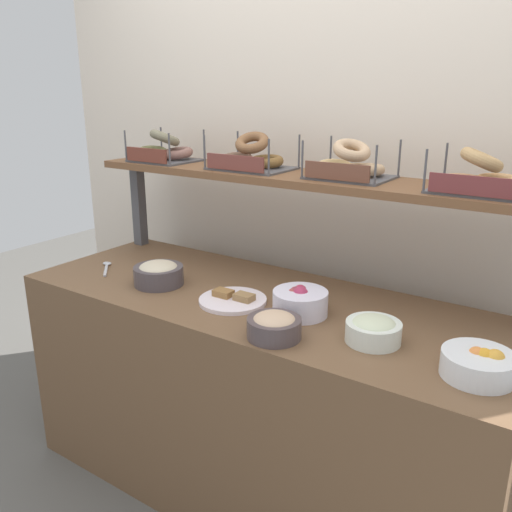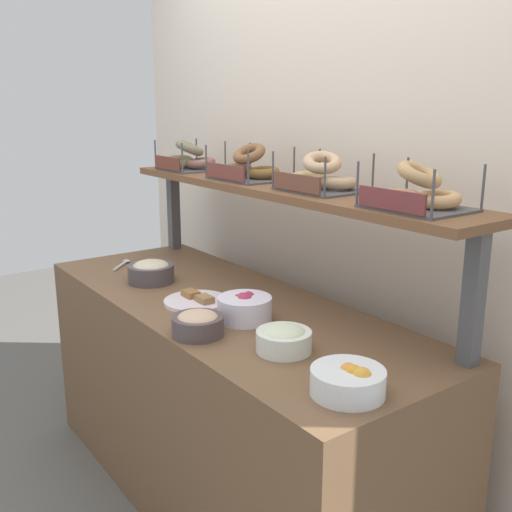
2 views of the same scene
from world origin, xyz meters
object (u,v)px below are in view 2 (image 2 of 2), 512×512
object	(u,v)px
bowl_scallion_spread	(284,339)
bagel_basket_cinnamon_raisin	(248,168)
bowl_tuna_salad	(151,271)
bagel_basket_sesame	(417,194)
bowl_hummus	(198,323)
bagel_basket_poppy	(189,160)
serving_spoon_near_plate	(124,263)
bagel_basket_plain	(321,178)
bowl_fruit_salad	(349,381)
serving_plate_white	(197,301)
bowl_beet_salad	(245,307)

from	to	relation	value
bowl_scallion_spread	bagel_basket_cinnamon_raisin	xyz separation A→B (m)	(-0.71, 0.37, 0.44)
bowl_tuna_salad	bagel_basket_sesame	bearing A→B (deg)	18.61
bowl_tuna_salad	bowl_hummus	size ratio (longest dim) A/B	1.14
bowl_scallion_spread	bowl_tuna_salad	bearing A→B (deg)	-179.97
bowl_hummus	bagel_basket_poppy	bearing A→B (deg)	151.07
bagel_basket_cinnamon_raisin	serving_spoon_near_plate	bearing A→B (deg)	-145.96
bagel_basket_plain	bowl_fruit_salad	bearing A→B (deg)	-35.50
bagel_basket_poppy	bowl_scallion_spread	bearing A→B (deg)	-16.81
bagel_basket_cinnamon_raisin	bagel_basket_plain	size ratio (longest dim) A/B	1.08
serving_plate_white	serving_spoon_near_plate	world-z (taller)	serving_plate_white
bowl_tuna_salad	bagel_basket_plain	distance (m)	0.85
serving_spoon_near_plate	bagel_basket_cinnamon_raisin	size ratio (longest dim) A/B	0.44
bowl_tuna_salad	bowl_beet_salad	bearing A→B (deg)	5.47
serving_plate_white	bagel_basket_cinnamon_raisin	xyz separation A→B (m)	(-0.16, 0.36, 0.47)
bagel_basket_sesame	serving_spoon_near_plate	bearing A→B (deg)	-166.27
bowl_tuna_salad	bowl_beet_salad	xyz separation A→B (m)	(0.61, 0.06, -0.00)
bowl_tuna_salad	bowl_scallion_spread	bearing A→B (deg)	0.03
bowl_beet_salad	bagel_basket_sesame	size ratio (longest dim) A/B	0.66
serving_plate_white	bagel_basket_plain	size ratio (longest dim) A/B	0.84
bowl_beet_salad	bowl_hummus	bearing A→B (deg)	-83.60
bowl_tuna_salad	bagel_basket_poppy	bearing A→B (deg)	127.38
bagel_basket_plain	bagel_basket_sesame	world-z (taller)	bagel_basket_sesame
bowl_beet_salad	bagel_basket_sesame	distance (m)	0.71
bowl_tuna_salad	bagel_basket_cinnamon_raisin	xyz separation A→B (m)	(0.19, 0.37, 0.43)
bowl_tuna_salad	bagel_basket_poppy	size ratio (longest dim) A/B	0.70
bagel_basket_sesame	bowl_hummus	bearing A→B (deg)	-131.21
bagel_basket_cinnamon_raisin	bowl_scallion_spread	bearing A→B (deg)	-27.59
serving_spoon_near_plate	bagel_basket_sesame	size ratio (longest dim) A/B	0.48
serving_plate_white	bagel_basket_plain	world-z (taller)	bagel_basket_plain
serving_plate_white	bagel_basket_sesame	xyz separation A→B (m)	(0.73, 0.35, 0.47)
serving_spoon_near_plate	bagel_basket_cinnamon_raisin	world-z (taller)	bagel_basket_cinnamon_raisin
bowl_tuna_salad	bowl_fruit_salad	bearing A→B (deg)	-1.78
bowl_scallion_spread	serving_plate_white	size ratio (longest dim) A/B	0.69
bowl_hummus	bagel_basket_plain	distance (m)	0.69
bagel_basket_poppy	bagel_basket_cinnamon_raisin	xyz separation A→B (m)	(0.46, 0.02, -0.00)
bagel_basket_cinnamon_raisin	serving_plate_white	bearing A→B (deg)	-65.41
bowl_scallion_spread	bagel_basket_sesame	bearing A→B (deg)	64.10
bagel_basket_cinnamon_raisin	bagel_basket_plain	bearing A→B (deg)	2.29
bowl_tuna_salad	bowl_scallion_spread	xyz separation A→B (m)	(0.91, 0.00, -0.01)
bowl_beet_salad	bagel_basket_sesame	bearing A→B (deg)	33.08
bagel_basket_cinnamon_raisin	bagel_basket_plain	distance (m)	0.43
bowl_fruit_salad	serving_spoon_near_plate	bearing A→B (deg)	177.90
serving_plate_white	bagel_basket_sesame	size ratio (longest dim) A/B	0.85
bowl_beet_salad	serving_spoon_near_plate	xyz separation A→B (m)	(-0.94, -0.04, -0.04)
bowl_scallion_spread	bagel_basket_sesame	world-z (taller)	bagel_basket_sesame
bowl_tuna_salad	bowl_beet_salad	size ratio (longest dim) A/B	1.03
bowl_beet_salad	bagel_basket_poppy	bearing A→B (deg)	161.41
bowl_fruit_salad	bagel_basket_cinnamon_raisin	bearing A→B (deg)	158.28
bowl_fruit_salad	bowl_beet_salad	xyz separation A→B (m)	(-0.61, 0.10, 0.01)
serving_spoon_near_plate	bagel_basket_cinnamon_raisin	distance (m)	0.79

